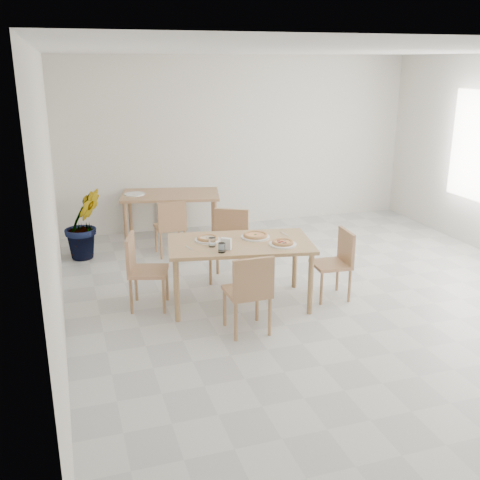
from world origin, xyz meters
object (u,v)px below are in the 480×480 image
object	(u,v)px
chair_west	(141,266)
potted_plant	(84,224)
plate_mushroom	(208,240)
second_table	(171,199)
chair_south	(250,289)
chair_back_s	(171,224)
plate_empty	(135,194)
tumbler_b	(212,242)
napkin_holder	(226,244)
plate_pepperoni	(283,244)
plate_margherita	(255,237)
chair_back_n	(172,198)
main_table	(240,248)
pizza_margherita	(255,235)
chair_east	(337,259)
tumbler_a	(222,248)
chair_north	(230,240)
pizza_mushroom	(208,238)
pizza_pepperoni	(283,242)

from	to	relation	value
chair_west	potted_plant	bearing A→B (deg)	31.34
plate_mushroom	second_table	world-z (taller)	plate_mushroom
chair_south	potted_plant	xyz separation A→B (m)	(-1.47, 2.96, 0.00)
chair_back_s	plate_empty	distance (m)	0.96
tumbler_b	napkin_holder	world-z (taller)	napkin_holder
plate_pepperoni	plate_empty	world-z (taller)	same
plate_margherita	chair_back_n	xyz separation A→B (m)	(-0.33, 3.29, -0.26)
tumbler_b	chair_back_s	world-z (taller)	tumbler_b
main_table	tumbler_b	bearing A→B (deg)	-159.42
plate_margherita	chair_back_s	xyz separation A→B (m)	(-0.64, 1.79, -0.28)
chair_back_n	plate_empty	distance (m)	1.00
pizza_margherita	chair_east	bearing A→B (deg)	-16.40
tumbler_a	chair_north	bearing A→B (deg)	68.94
chair_west	pizza_mushroom	size ratio (longest dim) A/B	2.83
main_table	pizza_pepperoni	world-z (taller)	pizza_pepperoni
main_table	tumbler_a	xyz separation A→B (m)	(-0.30, -0.28, 0.13)
chair_back_n	potted_plant	bearing A→B (deg)	-126.30
pizza_margherita	tumbler_a	distance (m)	0.64
chair_west	pizza_margherita	distance (m)	1.35
tumbler_a	chair_east	bearing A→B (deg)	4.15
chair_east	tumbler_b	xyz separation A→B (m)	(-1.49, 0.11, 0.32)
chair_north	plate_mushroom	xyz separation A→B (m)	(-0.46, -0.64, 0.24)
pizza_margherita	second_table	world-z (taller)	pizza_margherita
plate_margherita	plate_pepperoni	distance (m)	0.40
plate_empty	potted_plant	xyz separation A→B (m)	(-0.80, -0.53, -0.25)
second_table	plate_margherita	bearing A→B (deg)	-66.15
tumbler_b	chair_east	bearing A→B (deg)	-4.39
chair_south	plate_pepperoni	bearing A→B (deg)	-138.70
main_table	plate_margherita	bearing A→B (deg)	34.08
pizza_pepperoni	tumbler_a	size ratio (longest dim) A/B	2.59
pizza_pepperoni	potted_plant	world-z (taller)	potted_plant
main_table	chair_back_n	bearing A→B (deg)	102.16
chair_east	tumbler_b	size ratio (longest dim) A/B	8.09
chair_back_s	plate_empty	size ratio (longest dim) A/B	2.65
chair_west	second_table	bearing A→B (deg)	-2.51
chair_west	pizza_pepperoni	xyz separation A→B (m)	(1.51, -0.50, 0.29)
plate_empty	chair_north	bearing A→B (deg)	-64.07
chair_west	plate_empty	world-z (taller)	chair_west
pizza_mushroom	chair_back_n	size ratio (longest dim) A/B	0.35
plate_mushroom	pizza_margherita	xyz separation A→B (m)	(0.56, -0.06, 0.02)
plate_empty	main_table	bearing A→B (deg)	-73.38
chair_back_s	potted_plant	bearing A→B (deg)	-16.33
plate_mushroom	napkin_holder	world-z (taller)	napkin_holder
chair_back_s	potted_plant	size ratio (longest dim) A/B	0.81
chair_south	tumbler_b	bearing A→B (deg)	-75.36
chair_south	chair_north	world-z (taller)	chair_north
plate_margherita	napkin_holder	distance (m)	0.56
main_table	chair_back_n	distance (m)	3.39
plate_pepperoni	napkin_holder	size ratio (longest dim) A/B	2.26
chair_east	tumbler_b	world-z (taller)	tumbler_b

